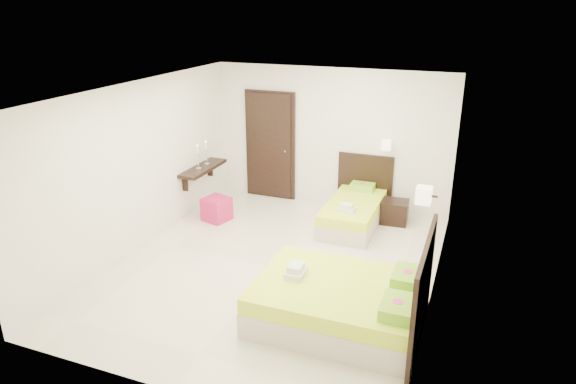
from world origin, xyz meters
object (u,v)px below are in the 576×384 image
(nightstand, at_px, (395,212))
(ottoman, at_px, (217,209))
(bed_single, at_px, (354,210))
(bed_double, at_px, (345,302))

(nightstand, distance_m, ottoman, 3.16)
(bed_single, bearing_deg, bed_double, -77.98)
(nightstand, bearing_deg, bed_double, -93.84)
(bed_single, xyz_separation_m, ottoman, (-2.34, -0.72, -0.05))
(bed_single, height_order, ottoman, bed_single)
(bed_single, height_order, bed_double, bed_double)
(nightstand, relative_size, ottoman, 1.11)
(bed_double, distance_m, ottoman, 3.72)
(ottoman, bearing_deg, bed_double, -36.94)
(bed_single, bearing_deg, nightstand, 25.62)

